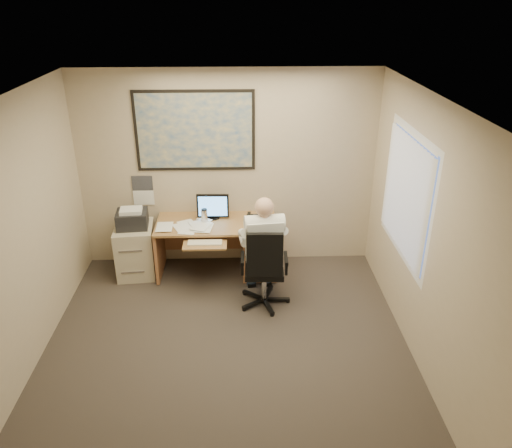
{
  "coord_description": "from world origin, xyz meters",
  "views": [
    {
      "loc": [
        0.17,
        -4.15,
        3.58
      ],
      "look_at": [
        0.36,
        1.3,
        0.99
      ],
      "focal_mm": 35.0,
      "sensor_mm": 36.0,
      "label": 1
    }
  ],
  "objects_px": {
    "desk": "(241,242)",
    "office_chair": "(264,283)",
    "filing_cabinet": "(135,246)",
    "person": "(264,252)"
  },
  "relations": [
    {
      "from": "filing_cabinet",
      "to": "office_chair",
      "type": "distance_m",
      "value": 1.91
    },
    {
      "from": "desk",
      "to": "person",
      "type": "xyz_separation_m",
      "value": [
        0.28,
        -0.77,
        0.26
      ]
    },
    {
      "from": "filing_cabinet",
      "to": "person",
      "type": "bearing_deg",
      "value": -29.35
    },
    {
      "from": "office_chair",
      "to": "person",
      "type": "distance_m",
      "value": 0.4
    },
    {
      "from": "person",
      "to": "desk",
      "type": "bearing_deg",
      "value": 103.47
    },
    {
      "from": "desk",
      "to": "person",
      "type": "relative_size",
      "value": 1.14
    },
    {
      "from": "office_chair",
      "to": "filing_cabinet",
      "type": "bearing_deg",
      "value": 155.58
    },
    {
      "from": "desk",
      "to": "office_chair",
      "type": "distance_m",
      "value": 0.91
    },
    {
      "from": "desk",
      "to": "person",
      "type": "bearing_deg",
      "value": -70.43
    },
    {
      "from": "filing_cabinet",
      "to": "person",
      "type": "relative_size",
      "value": 0.69
    }
  ]
}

